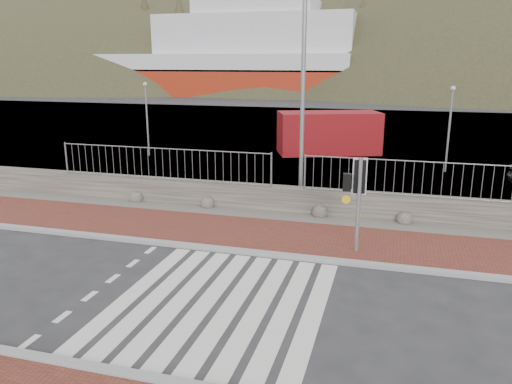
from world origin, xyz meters
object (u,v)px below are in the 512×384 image
(traffic_signal_far, at_px, (358,185))
(shipping_container, at_px, (329,133))
(streetlight, at_px, (308,64))
(ferry, at_px, (217,60))

(traffic_signal_far, bearing_deg, shipping_container, -88.17)
(traffic_signal_far, xyz_separation_m, shipping_container, (-2.88, 15.60, -0.78))
(streetlight, bearing_deg, traffic_signal_far, -85.30)
(ferry, height_order, shipping_container, ferry)
(streetlight, height_order, shipping_container, streetlight)
(traffic_signal_far, distance_m, shipping_container, 15.88)
(ferry, bearing_deg, streetlight, -67.22)
(streetlight, bearing_deg, shipping_container, 70.68)
(traffic_signal_far, relative_size, shipping_container, 0.48)
(streetlight, distance_m, shipping_container, 11.98)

